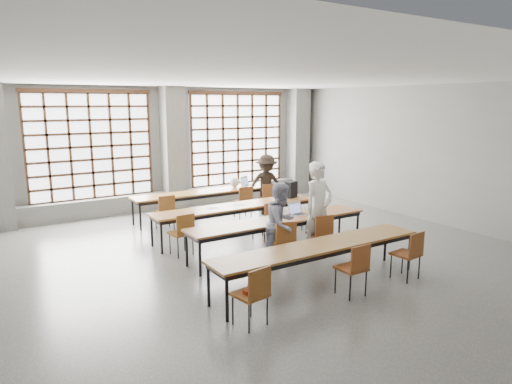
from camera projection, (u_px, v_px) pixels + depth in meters
floor at (276, 257)px, 9.16m from camera, size 11.00×11.00×0.00m
ceiling at (278, 78)px, 8.49m from camera, size 11.00×11.00×0.00m
wall_back at (170, 148)px, 13.39m from camera, size 10.00×0.00×10.00m
wall_right at (440, 155)px, 11.44m from camera, size 0.00×11.00×11.00m
column_mid at (174, 148)px, 13.15m from camera, size 0.60×0.55×3.50m
column_right at (298, 141)px, 15.51m from camera, size 0.60×0.55×3.50m
window_left at (91, 147)px, 12.11m from camera, size 3.32×0.12×3.00m
window_right at (238, 139)px, 14.47m from camera, size 3.32×0.12×3.00m
sill_ledge at (174, 199)px, 13.51m from camera, size 9.80×0.35×0.50m
desk_row_a at (206, 193)px, 12.19m from camera, size 4.00×0.70×0.73m
desk_row_b at (236, 208)px, 10.48m from camera, size 4.00×0.70×0.73m
desk_row_c at (279, 222)px, 9.27m from camera, size 4.00×0.70×0.73m
desk_row_d at (319, 248)px, 7.60m from camera, size 4.00×0.70×0.73m
chair_back_left at (165, 209)px, 10.96m from camera, size 0.44×0.44×0.88m
chair_back_mid at (244, 199)px, 12.11m from camera, size 0.45×0.45×0.88m
chair_back_right at (268, 196)px, 12.52m from camera, size 0.53×0.53×0.88m
chair_mid_left at (183, 230)px, 9.15m from camera, size 0.46×0.46×0.88m
chair_mid_centre at (266, 217)px, 10.21m from camera, size 0.52×0.52×0.88m
chair_mid_right at (315, 209)px, 10.94m from camera, size 0.52×0.52×0.88m
chair_front_left at (284, 238)px, 8.61m from camera, size 0.53×0.53×0.88m
chair_front_right at (321, 231)px, 9.09m from camera, size 0.49×0.49×0.88m
chair_near_left at (254, 290)px, 6.22m from camera, size 0.49×0.49×0.88m
chair_near_mid at (355, 265)px, 7.20m from camera, size 0.42×0.43×0.88m
chair_near_right at (410, 250)px, 7.89m from camera, size 0.46×0.46×0.88m
student_male at (318, 209)px, 9.12m from camera, size 0.74×0.54×1.91m
student_female at (282, 223)px, 8.68m from camera, size 0.94×0.84×1.59m
student_back at (267, 185)px, 12.58m from camera, size 1.21×0.92×1.65m
laptop_front at (297, 211)px, 9.63m from camera, size 0.39×0.35×0.26m
laptop_back at (247, 183)px, 12.95m from camera, size 0.46×0.43×0.26m
mouse at (316, 212)px, 9.74m from camera, size 0.11×0.08×0.04m
green_box at (275, 216)px, 9.29m from camera, size 0.26×0.13×0.09m
phone at (289, 218)px, 9.27m from camera, size 0.14×0.09×0.01m
paper_sheet_a at (212, 208)px, 10.20m from camera, size 0.35×0.29×0.00m
paper_sheet_c at (240, 205)px, 10.52m from camera, size 0.30×0.21×0.00m
backpack at (291, 190)px, 11.31m from camera, size 0.37×0.30×0.40m
plastic_bag at (235, 182)px, 12.66m from camera, size 0.31×0.28×0.29m
red_pouch at (250, 291)px, 6.28m from camera, size 0.21×0.11×0.06m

